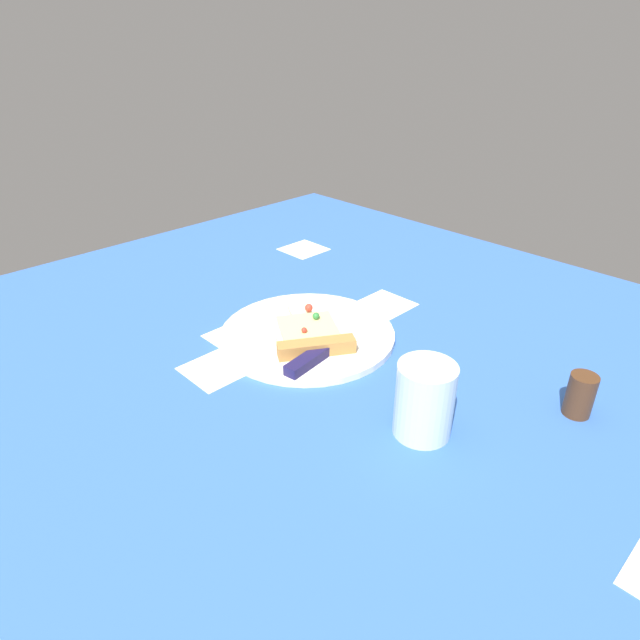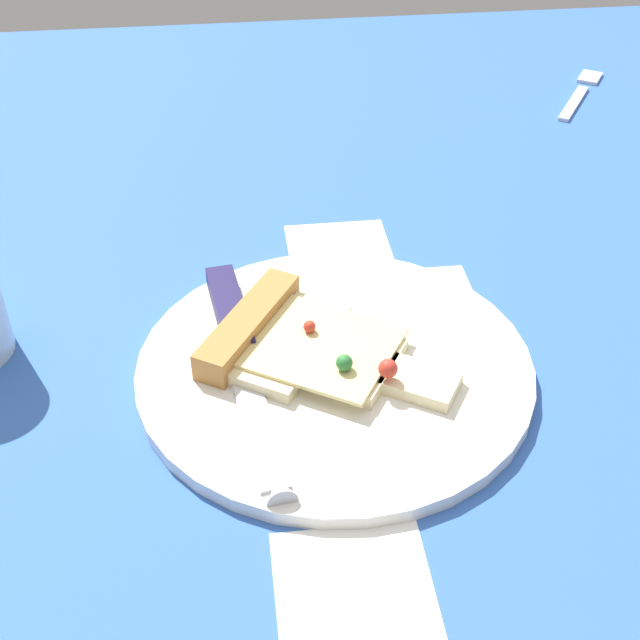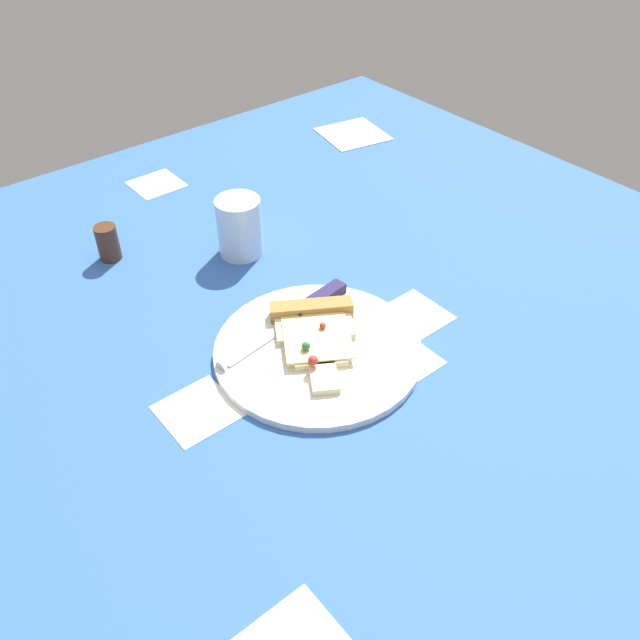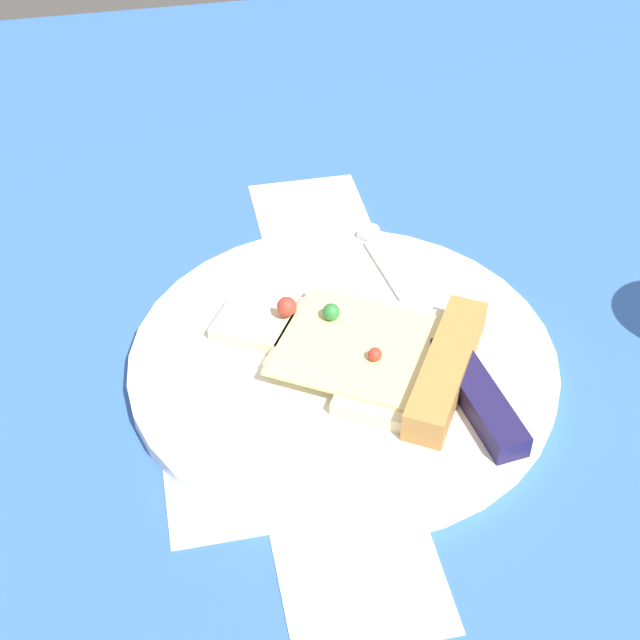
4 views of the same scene
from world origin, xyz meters
The scene contains 5 objects.
ground_plane centered at (0.01, 0.00, -1.50)cm, with size 137.90×137.90×3.00cm.
plate centered at (6.97, 5.99, 0.56)cm, with size 28.81×28.81×1.12cm, color white.
pizza_slice centered at (5.64, 3.81, 1.91)cm, with size 15.79×18.90×2.66cm.
knife centered at (5.39, -0.74, 1.72)cm, with size 24.07×5.14×2.45cm.
fork centered at (-39.35, 41.76, 0.40)cm, with size 13.79×9.88×0.80cm.
Camera 2 is at (54.66, -0.91, 42.42)cm, focal length 49.09 mm.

